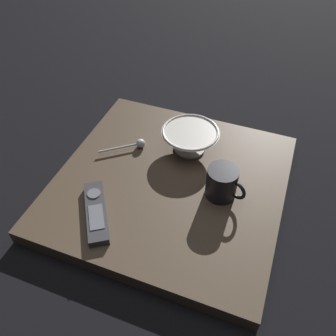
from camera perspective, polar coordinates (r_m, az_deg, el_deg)
The scene contains 6 objects.
ground_plane at distance 1.01m, azimuth 0.32°, elevation -3.58°, with size 6.00×6.00×0.00m, color black.
table at distance 0.99m, azimuth 0.33°, elevation -2.76°, with size 0.61×0.60×0.04m.
cereal_bowl at distance 1.04m, azimuth 3.57°, elevation 4.67°, with size 0.17×0.17×0.07m.
coffee_mug at distance 0.92m, azimuth 8.73°, elevation -2.22°, with size 0.11×0.08×0.09m.
teaspoon at distance 1.07m, azimuth -5.02°, elevation 3.83°, with size 0.12×0.09×0.03m.
tv_remote_near at distance 0.91m, azimuth -11.44°, elevation -6.90°, with size 0.14×0.18×0.02m.
Camera 1 is at (0.23, -0.62, 0.76)m, focal length 38.09 mm.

